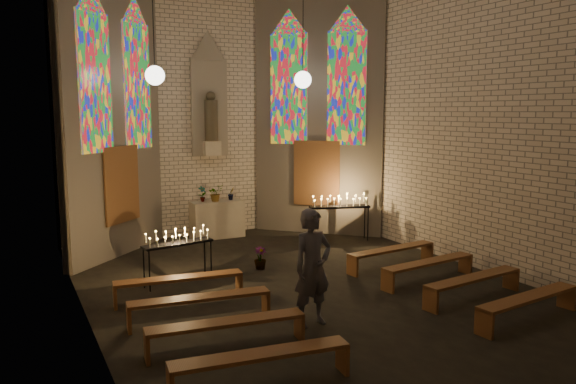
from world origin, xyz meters
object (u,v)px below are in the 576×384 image
(visitor, at_px, (312,267))
(altar, at_px, (217,219))
(votive_stand_left, at_px, (178,240))
(votive_stand_right, at_px, (340,203))
(aisle_flower_pot, at_px, (260,258))

(visitor, bearing_deg, altar, 78.26)
(votive_stand_left, bearing_deg, votive_stand_right, 9.48)
(altar, height_order, votive_stand_right, votive_stand_right)
(votive_stand_right, distance_m, visitor, 5.99)
(aisle_flower_pot, bearing_deg, altar, 86.02)
(votive_stand_left, height_order, visitor, visitor)
(visitor, bearing_deg, aisle_flower_pot, 75.36)
(votive_stand_right, bearing_deg, aisle_flower_pot, -135.30)
(altar, xyz_separation_m, votive_stand_left, (-2.11, -3.59, 0.39))
(altar, relative_size, visitor, 0.74)
(votive_stand_right, xyz_separation_m, visitor, (-3.54, -4.82, -0.06))
(votive_stand_right, height_order, visitor, visitor)
(altar, xyz_separation_m, aisle_flower_pot, (-0.24, -3.38, -0.26))
(votive_stand_right, bearing_deg, altar, 163.56)
(aisle_flower_pot, bearing_deg, visitor, -99.73)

